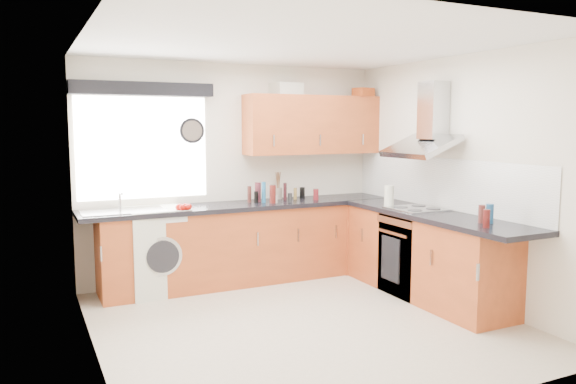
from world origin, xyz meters
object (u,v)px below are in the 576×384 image
oven (416,254)px  upper_cabinets (313,125)px  extractor_hood (427,128)px  washing_machine (156,251)px

oven → upper_cabinets: (-0.55, 1.32, 1.38)m
extractor_hood → upper_cabinets: size_ratio=0.46×
upper_cabinets → washing_machine: (-1.95, -0.10, -1.34)m
extractor_hood → washing_machine: (-2.60, 1.22, -1.31)m
extractor_hood → washing_machine: bearing=154.9°
extractor_hood → washing_machine: size_ratio=0.85×
washing_machine → extractor_hood: bearing=-29.6°
oven → upper_cabinets: 1.99m
upper_cabinets → washing_machine: size_ratio=1.85×
upper_cabinets → oven: bearing=-67.5°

